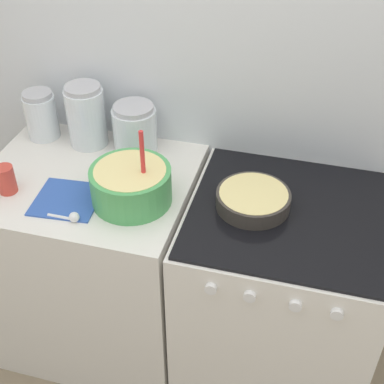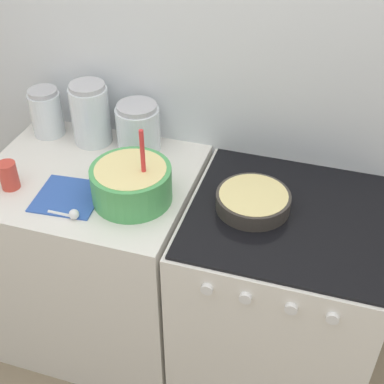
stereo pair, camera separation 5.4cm
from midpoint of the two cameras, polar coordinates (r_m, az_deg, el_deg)
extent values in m
cube|color=silver|center=(2.09, 3.33, 12.38)|extent=(4.62, 0.05, 2.40)
cube|color=silver|center=(2.37, -9.21, -7.00)|extent=(0.81, 0.68, 0.89)
cube|color=white|center=(2.21, 9.69, -11.29)|extent=(0.71, 0.68, 0.88)
cube|color=black|center=(1.90, 11.08, -2.43)|extent=(0.68, 0.66, 0.01)
cylinder|color=white|center=(1.72, 2.53, -10.32)|extent=(0.04, 0.02, 0.04)
cylinder|color=white|center=(1.71, 6.65, -11.18)|extent=(0.04, 0.02, 0.04)
cylinder|color=white|center=(1.70, 11.45, -12.10)|extent=(0.04, 0.02, 0.04)
cylinder|color=white|center=(1.71, 15.68, -12.85)|extent=(0.04, 0.02, 0.04)
cylinder|color=#4CA559|center=(1.90, -5.65, 0.84)|extent=(0.29, 0.29, 0.13)
cylinder|color=#EFDB8C|center=(1.88, -5.71, 1.61)|extent=(0.25, 0.25, 0.07)
cylinder|color=red|center=(1.83, -4.37, 2.88)|extent=(0.02, 0.02, 0.28)
cylinder|color=#38332D|center=(1.89, 7.35, -0.98)|extent=(0.26, 0.26, 0.06)
cylinder|color=#EFDB8C|center=(1.88, 7.37, -0.83)|extent=(0.24, 0.24, 0.05)
cylinder|color=silver|center=(2.33, -14.60, 8.04)|extent=(0.13, 0.13, 0.18)
cylinder|color=white|center=(2.35, -14.46, 7.27)|extent=(0.12, 0.12, 0.11)
cylinder|color=#B2B2B7|center=(2.28, -15.00, 10.25)|extent=(0.12, 0.12, 0.02)
cylinder|color=silver|center=(2.22, -10.06, 8.03)|extent=(0.16, 0.16, 0.24)
cylinder|color=olive|center=(2.25, -9.93, 6.97)|extent=(0.14, 0.14, 0.14)
cylinder|color=#B2B2B7|center=(2.16, -10.44, 11.00)|extent=(0.14, 0.14, 0.02)
cylinder|color=silver|center=(2.16, -5.03, 6.66)|extent=(0.18, 0.18, 0.18)
cylinder|color=silver|center=(2.18, -4.98, 5.85)|extent=(0.15, 0.15, 0.11)
cylinder|color=#B2B2B7|center=(2.11, -5.18, 9.00)|extent=(0.16, 0.16, 0.02)
cylinder|color=#CC3F33|center=(2.06, -18.26, 1.68)|extent=(0.07, 0.07, 0.11)
cube|color=#3359B2|center=(1.98, -12.28, -0.49)|extent=(0.25, 0.24, 0.01)
cylinder|color=white|center=(1.90, -13.11, -2.30)|extent=(0.09, 0.01, 0.01)
sphere|color=white|center=(1.87, -11.67, -2.36)|extent=(0.04, 0.04, 0.04)
camera|label=1|loc=(0.03, -89.17, 0.64)|focal=50.00mm
camera|label=2|loc=(0.03, 90.83, -0.64)|focal=50.00mm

